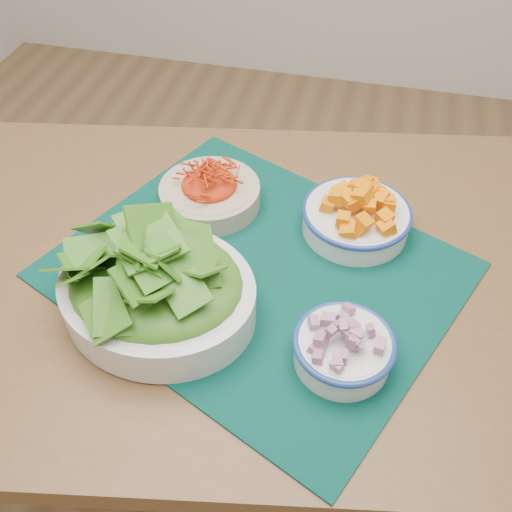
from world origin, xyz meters
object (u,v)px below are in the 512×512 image
at_px(lettuce_bowl, 155,280).
at_px(onion_bowl, 344,345).
at_px(placemat, 256,270).
at_px(table, 220,300).
at_px(carrot_bowl, 210,189).
at_px(squash_bowl, 357,211).

distance_m(lettuce_bowl, onion_bowl, 0.28).
relative_size(placemat, lettuce_bowl, 1.81).
relative_size(table, carrot_bowl, 5.45).
bearing_deg(placemat, carrot_bowl, 154.53).
distance_m(table, onion_bowl, 0.30).
bearing_deg(lettuce_bowl, squash_bowl, 51.78).
xyz_separation_m(table, lettuce_bowl, (-0.05, -0.12, 0.17)).
xyz_separation_m(lettuce_bowl, onion_bowl, (0.28, -0.02, -0.03)).
distance_m(table, carrot_bowl, 0.20).
distance_m(squash_bowl, lettuce_bowl, 0.37).
bearing_deg(table, onion_bowl, -43.99).
height_order(carrot_bowl, onion_bowl, onion_bowl).
height_order(squash_bowl, onion_bowl, squash_bowl).
distance_m(squash_bowl, onion_bowl, 0.27).
bearing_deg(squash_bowl, lettuce_bowl, -136.78).
xyz_separation_m(table, placemat, (0.07, -0.01, 0.10)).
height_order(carrot_bowl, lettuce_bowl, lettuce_bowl).
relative_size(lettuce_bowl, onion_bowl, 1.93).
bearing_deg(carrot_bowl, onion_bowl, -45.36).
xyz_separation_m(placemat, carrot_bowl, (-0.12, 0.14, 0.04)).
xyz_separation_m(placemat, squash_bowl, (0.14, 0.13, 0.04)).
bearing_deg(onion_bowl, placemat, 138.00).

